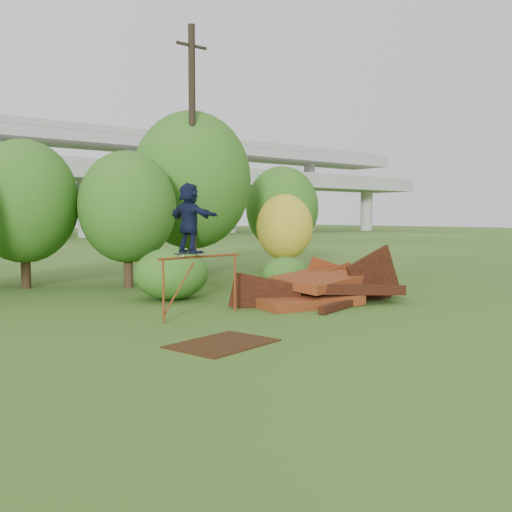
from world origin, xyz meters
TOP-DOWN VIEW (x-y plane):
  - ground at (0.00, 0.00)m, footprint 240.00×240.00m
  - scrap_pile at (2.14, 2.25)m, footprint 5.91×3.18m
  - grind_rail at (-2.22, 2.55)m, footprint 2.76×0.41m
  - skateboard at (-2.61, 2.50)m, footprint 0.88×0.34m
  - skater at (-2.61, 2.50)m, footprint 0.78×1.74m
  - flat_plate at (-3.66, -0.45)m, footprint 2.39×1.93m
  - tree_1 at (-3.99, 11.72)m, footprint 3.96×3.96m
  - tree_2 at (-0.88, 9.60)m, footprint 3.63×3.63m
  - tree_3 at (3.02, 11.29)m, footprint 5.23×5.23m
  - tree_4 at (7.51, 10.21)m, footprint 2.70×2.70m
  - tree_5 at (8.84, 11.91)m, footprint 3.72×3.72m
  - shrub_left at (-1.23, 5.81)m, footprint 2.43×2.24m
  - shrub_right at (2.90, 4.96)m, footprint 1.76×1.61m
  - utility_pole at (2.11, 9.77)m, footprint 1.40×0.28m

SIDE VIEW (x-z plane):
  - ground at x=0.00m, z-range 0.00..0.00m
  - flat_plate at x=-3.66m, z-range 0.00..0.03m
  - scrap_pile at x=2.14m, z-range -0.68..1.52m
  - shrub_right at x=2.90m, z-range 0.00..1.25m
  - shrub_left at x=-1.23m, z-range 0.00..1.68m
  - grind_rail at x=-2.22m, z-range 0.38..2.03m
  - skateboard at x=-2.61m, z-range 1.68..1.76m
  - tree_4 at x=7.51m, z-range 0.30..4.04m
  - skater at x=-2.61m, z-range 1.74..3.55m
  - tree_2 at x=-0.88m, z-range 0.46..5.58m
  - tree_5 at x=8.84m, z-range 0.47..5.70m
  - tree_1 at x=-3.99m, z-range 0.47..5.98m
  - tree_3 at x=3.02m, z-range 0.61..7.87m
  - utility_pole at x=2.11m, z-range 0.07..10.42m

